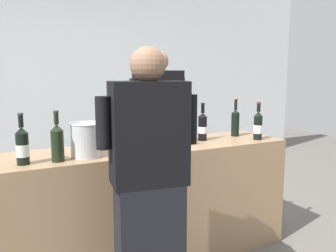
# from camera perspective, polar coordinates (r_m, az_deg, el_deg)

# --- Properties ---
(wall_back) EXTENTS (8.00, 0.10, 2.80)m
(wall_back) POSITION_cam_1_polar(r_m,az_deg,el_deg) (5.15, -14.92, 7.50)
(wall_back) COLOR silver
(wall_back) RESTS_ON ground_plane
(counter) EXTENTS (2.25, 0.56, 0.91)m
(counter) POSITION_cam_1_polar(r_m,az_deg,el_deg) (2.86, -2.65, -12.33)
(counter) COLOR #9E7A56
(counter) RESTS_ON ground_plane
(wine_bottle_0) EXTENTS (0.07, 0.07, 0.32)m
(wine_bottle_0) POSITION_cam_1_polar(r_m,az_deg,el_deg) (2.83, -3.94, -0.57)
(wine_bottle_0) COLOR black
(wine_bottle_0) RESTS_ON counter
(wine_bottle_1) EXTENTS (0.07, 0.07, 0.31)m
(wine_bottle_1) POSITION_cam_1_polar(r_m,az_deg,el_deg) (2.63, -2.92, -1.20)
(wine_bottle_1) COLOR black
(wine_bottle_1) RESTS_ON counter
(wine_bottle_2) EXTENTS (0.07, 0.07, 0.32)m
(wine_bottle_2) POSITION_cam_1_polar(r_m,az_deg,el_deg) (2.96, 5.61, -0.08)
(wine_bottle_2) COLOR black
(wine_bottle_2) RESTS_ON counter
(wine_bottle_3) EXTENTS (0.07, 0.07, 0.32)m
(wine_bottle_3) POSITION_cam_1_polar(r_m,az_deg,el_deg) (3.08, 14.36, 0.07)
(wine_bottle_3) COLOR black
(wine_bottle_3) RESTS_ON counter
(wine_bottle_4) EXTENTS (0.08, 0.08, 0.32)m
(wine_bottle_4) POSITION_cam_1_polar(r_m,az_deg,el_deg) (2.57, -7.64, -1.54)
(wine_bottle_4) COLOR black
(wine_bottle_4) RESTS_ON counter
(wine_bottle_5) EXTENTS (0.08, 0.08, 0.32)m
(wine_bottle_5) POSITION_cam_1_polar(r_m,az_deg,el_deg) (2.85, 2.42, -0.42)
(wine_bottle_5) COLOR black
(wine_bottle_5) RESTS_ON counter
(wine_bottle_6) EXTENTS (0.07, 0.07, 0.34)m
(wine_bottle_6) POSITION_cam_1_polar(r_m,az_deg,el_deg) (3.21, 10.84, 0.66)
(wine_bottle_6) COLOR black
(wine_bottle_6) RESTS_ON counter
(wine_bottle_7) EXTENTS (0.08, 0.08, 0.32)m
(wine_bottle_7) POSITION_cam_1_polar(r_m,az_deg,el_deg) (2.36, -22.53, -3.01)
(wine_bottle_7) COLOR black
(wine_bottle_7) RESTS_ON counter
(wine_bottle_8) EXTENTS (0.07, 0.07, 0.35)m
(wine_bottle_8) POSITION_cam_1_polar(r_m,az_deg,el_deg) (2.83, 0.36, -0.28)
(wine_bottle_8) COLOR black
(wine_bottle_8) RESTS_ON counter
(wine_bottle_9) EXTENTS (0.08, 0.08, 0.33)m
(wine_bottle_9) POSITION_cam_1_polar(r_m,az_deg,el_deg) (2.36, -17.49, -2.45)
(wine_bottle_9) COLOR black
(wine_bottle_9) RESTS_ON counter
(wine_glass) EXTENTS (0.07, 0.07, 0.18)m
(wine_glass) POSITION_cam_1_polar(r_m,az_deg,el_deg) (2.73, 2.62, -0.77)
(wine_glass) COLOR silver
(wine_glass) RESTS_ON counter
(ice_bucket) EXTENTS (0.22, 0.22, 0.23)m
(ice_bucket) POSITION_cam_1_polar(r_m,az_deg,el_deg) (2.44, -13.10, -2.16)
(ice_bucket) COLOR silver
(ice_bucket) RESTS_ON counter
(person_server) EXTENTS (0.60, 0.28, 1.68)m
(person_server) POSITION_cam_1_polar(r_m,az_deg,el_deg) (3.44, -1.53, -2.42)
(person_server) COLOR black
(person_server) RESTS_ON ground_plane
(person_guest) EXTENTS (0.57, 0.30, 1.62)m
(person_guest) POSITION_cam_1_polar(r_m,az_deg,el_deg) (2.04, -3.11, -11.25)
(person_guest) COLOR black
(person_guest) RESTS_ON ground_plane
(potted_shrub) EXTENTS (0.53, 0.54, 0.98)m
(potted_shrub) POSITION_cam_1_polar(r_m,az_deg,el_deg) (4.05, -4.04, -2.94)
(potted_shrub) COLOR brown
(potted_shrub) RESTS_ON ground_plane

